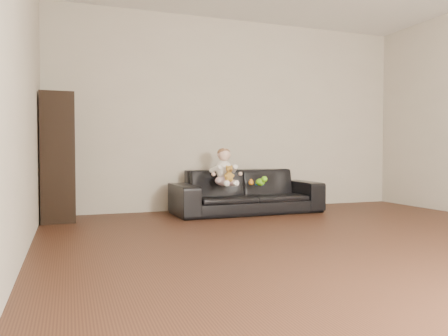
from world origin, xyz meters
name	(u,v)px	position (x,y,z in m)	size (l,w,h in m)	color
floor	(358,249)	(0.00, 0.00, 0.00)	(5.50, 5.50, 0.00)	#402416
wall_back	(236,115)	(0.00, 2.75, 1.30)	(5.00, 5.00, 0.00)	#B9B09C
wall_left	(12,66)	(-2.50, 0.00, 1.30)	(5.50, 5.50, 0.00)	#B9B09C
sofa	(247,191)	(-0.04, 2.25, 0.28)	(1.90, 0.74, 0.55)	black
cabinet	(58,157)	(-2.30, 2.35, 0.72)	(0.36, 0.50, 1.44)	black
shelf_item	(60,129)	(-2.28, 2.35, 1.04)	(0.18, 0.25, 0.28)	silver
baby	(224,169)	(-0.38, 2.15, 0.57)	(0.33, 0.41, 0.47)	silver
teddy_bear	(229,174)	(-0.37, 2.00, 0.52)	(0.13, 0.13, 0.20)	#A57A2F
toy_green	(260,182)	(0.04, 1.99, 0.41)	(0.11, 0.13, 0.09)	#64C817
toy_rattle	(251,183)	(-0.04, 2.11, 0.40)	(0.07, 0.07, 0.07)	orange
toy_blue_disc	(260,184)	(0.08, 2.11, 0.37)	(0.11, 0.11, 0.02)	#178ABD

